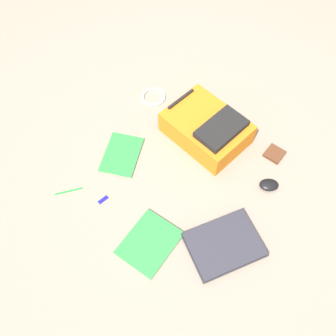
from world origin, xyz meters
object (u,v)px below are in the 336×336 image
(backpack, at_px, (207,128))
(computer_mouse, at_px, (269,185))
(cable_coil, at_px, (154,97))
(pen_black, at_px, (68,191))
(book_red, at_px, (122,155))
(book_comic, at_px, (149,243))
(laptop, at_px, (224,244))
(earbud_pouch, at_px, (274,154))
(usb_stick, at_px, (103,200))

(backpack, distance_m, computer_mouse, 0.42)
(cable_coil, relative_size, pen_black, 1.02)
(book_red, distance_m, book_comic, 0.49)
(backpack, bearing_deg, book_red, -140.44)
(book_comic, relative_size, pen_black, 2.23)
(laptop, bearing_deg, earbud_pouch, 83.27)
(laptop, distance_m, book_red, 0.68)
(book_red, distance_m, pen_black, 0.32)
(laptop, height_order, computer_mouse, computer_mouse)
(book_red, relative_size, cable_coil, 2.05)
(book_comic, height_order, pen_black, book_comic)
(backpack, xyz_separation_m, usb_stick, (-0.31, -0.55, -0.07))
(computer_mouse, bearing_deg, backpack, 43.33)
(pen_black, height_order, earbud_pouch, earbud_pouch)
(book_comic, relative_size, usb_stick, 5.75)
(computer_mouse, height_order, pen_black, computer_mouse)
(book_red, height_order, pen_black, book_red)
(backpack, relative_size, book_red, 1.77)
(book_red, height_order, book_comic, book_comic)
(book_red, height_order, computer_mouse, computer_mouse)
(pen_black, relative_size, usb_stick, 2.58)
(usb_stick, bearing_deg, laptop, 2.32)
(earbud_pouch, bearing_deg, cable_coil, 172.61)
(book_red, bearing_deg, computer_mouse, 10.30)
(book_comic, height_order, usb_stick, book_comic)
(book_red, relative_size, usb_stick, 5.38)
(pen_black, bearing_deg, usb_stick, 9.24)
(pen_black, distance_m, usb_stick, 0.18)
(earbud_pouch, bearing_deg, backpack, -174.26)
(book_comic, bearing_deg, backpack, 88.84)
(backpack, relative_size, cable_coil, 3.62)
(computer_mouse, xyz_separation_m, usb_stick, (-0.69, -0.39, -0.01))
(book_red, height_order, cable_coil, cable_coil)
(book_red, xyz_separation_m, cable_coil, (-0.02, 0.42, 0.00))
(backpack, distance_m, cable_coil, 0.39)
(book_red, relative_size, earbud_pouch, 3.12)
(laptop, relative_size, book_red, 1.44)
(cable_coil, xyz_separation_m, pen_black, (-0.11, -0.71, -0.00))
(book_red, distance_m, cable_coil, 0.42)
(backpack, bearing_deg, computer_mouse, -21.84)
(computer_mouse, distance_m, earbud_pouch, 0.19)
(laptop, height_order, earbud_pouch, laptop)
(computer_mouse, distance_m, pen_black, 0.96)
(laptop, xyz_separation_m, earbud_pouch, (0.07, 0.56, -0.01))
(laptop, xyz_separation_m, computer_mouse, (0.09, 0.37, 0.00))
(backpack, xyz_separation_m, earbud_pouch, (0.36, 0.04, -0.06))
(backpack, height_order, laptop, backpack)
(usb_stick, bearing_deg, book_comic, -19.52)
(earbud_pouch, relative_size, usb_stick, 1.72)
(laptop, relative_size, pen_black, 3.00)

